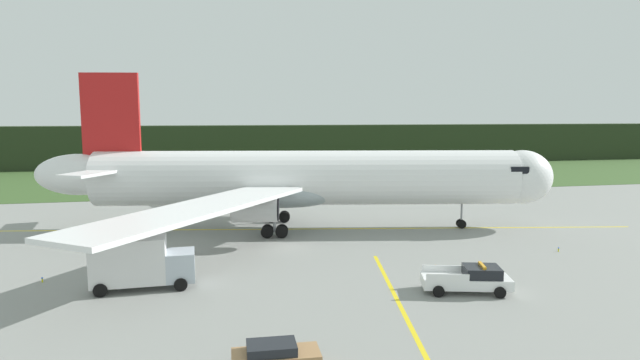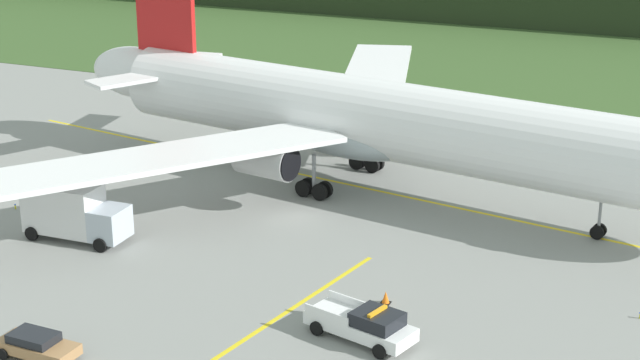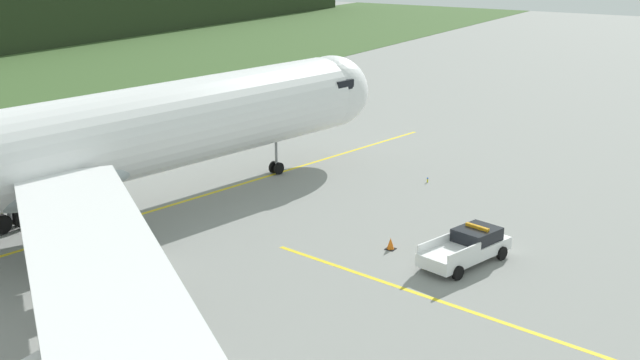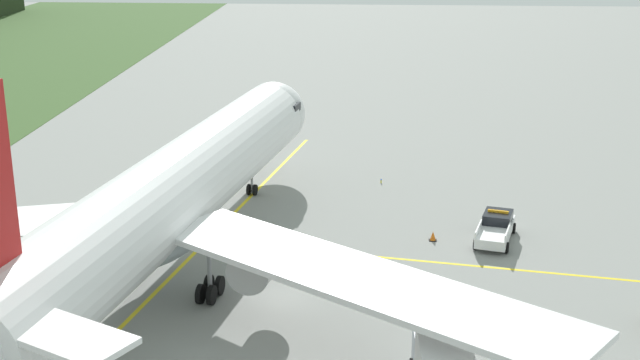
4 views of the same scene
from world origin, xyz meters
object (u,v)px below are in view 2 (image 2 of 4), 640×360
Objects in this scene: staff_car at (37,345)px; catering_truck at (73,211)px; ops_pickup_truck at (364,324)px; apron_cone at (386,297)px; airliner at (372,119)px.

catering_truck is at bearing 119.68° from staff_car.
ops_pickup_truck is 8.90× the size of apron_cone.
airliner is 30.62m from staff_car.
airliner reaches higher than apron_cone.
airliner is at bearing 49.51° from catering_truck.
ops_pickup_truck reaches higher than apron_cone.
ops_pickup_truck is 0.90× the size of catering_truck.
catering_truck reaches higher than staff_car.
staff_car is (-14.05, -8.09, -0.21)m from ops_pickup_truck.
ops_pickup_truck is at bearing -70.11° from airliner.
airliner is 19.25m from apron_cone.
airliner reaches higher than staff_car.
airliner is 8.61× the size of ops_pickup_truck.
airliner reaches higher than ops_pickup_truck.
airliner is 12.68× the size of staff_car.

